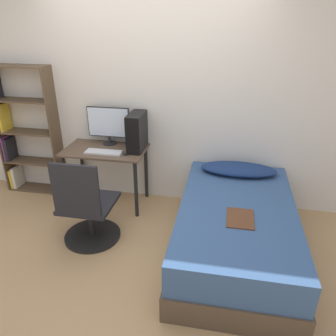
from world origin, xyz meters
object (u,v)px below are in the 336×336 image
bed (235,230)px  monitor (108,124)px  keyboard (104,152)px  pc_tower (137,132)px  office_chair (87,212)px  bookshelf (21,134)px

bed → monitor: 1.94m
monitor → bed: bearing=-28.9°
keyboard → pc_tower: 0.45m
office_chair → bed: 1.50m
keyboard → pc_tower: pc_tower is taller
bookshelf → keyboard: bearing=-12.7°
bed → monitor: bearing=151.1°
bed → keyboard: keyboard is taller
bookshelf → office_chair: 1.64m
bed → monitor: (-1.57, 0.87, 0.72)m
monitor → pc_tower: (0.39, -0.11, -0.04)m
monitor → keyboard: 0.39m
pc_tower → office_chair: bearing=-110.0°
office_chair → pc_tower: (0.31, 0.86, 0.60)m
office_chair → pc_tower: bearing=70.0°
bed → monitor: size_ratio=3.68×
monitor → pc_tower: 0.40m
bed → office_chair: bearing=-176.2°
bookshelf → monitor: (1.19, 0.03, 0.20)m
keyboard → office_chair: bearing=-86.5°
office_chair → keyboard: (-0.04, 0.67, 0.39)m
bookshelf → bed: bearing=-17.0°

